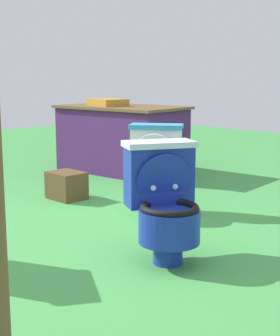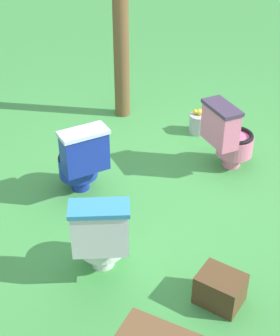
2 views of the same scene
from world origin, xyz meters
name	(u,v)px [view 1 (image 1 of 2)]	position (x,y,z in m)	size (l,w,h in m)	color
ground	(55,251)	(0.00, 0.00, 0.00)	(14.00, 14.00, 0.00)	#429947
toilet_blue	(164,201)	(0.59, 0.42, 0.37)	(0.62, 0.58, 0.73)	#192D9E
toilet_white	(154,169)	(-0.22, 1.13, 0.37)	(0.62, 0.64, 0.73)	white
vendor_table	(122,138)	(-1.81, 2.16, 0.39)	(1.57, 1.06, 0.85)	#4C2360
small_crate	(67,185)	(-1.12, 0.88, 0.13)	(0.33, 0.26, 0.25)	brown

